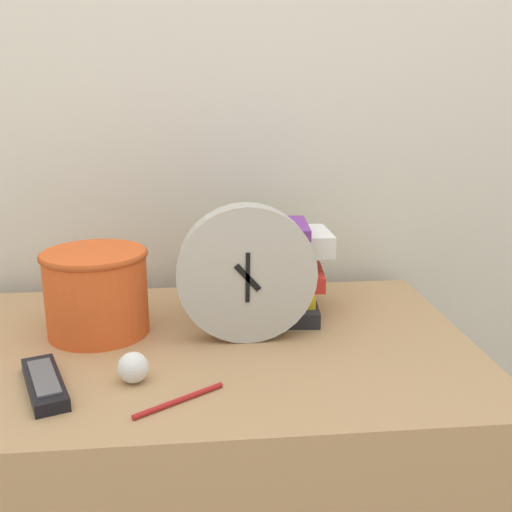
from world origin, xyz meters
TOP-DOWN VIEW (x-y plane):
  - wall_back at (0.00, 0.69)m, footprint 6.00×0.04m
  - desk_clock at (0.10, 0.32)m, footprint 0.25×0.05m
  - book_stack at (0.15, 0.46)m, footprint 0.26×0.22m
  - basket at (-0.17, 0.38)m, footprint 0.19×0.19m
  - tv_remote at (-0.22, 0.16)m, footprint 0.10×0.17m
  - crumpled_paper_ball at (-0.09, 0.17)m, footprint 0.05×0.05m
  - pen at (-0.01, 0.10)m, footprint 0.13×0.09m

SIDE VIEW (x-z plane):
  - pen at x=-0.01m, z-range 0.73..0.74m
  - tv_remote at x=-0.22m, z-range 0.73..0.75m
  - crumpled_paper_ball at x=-0.09m, z-range 0.73..0.78m
  - basket at x=-0.17m, z-range 0.74..0.89m
  - book_stack at x=0.15m, z-range 0.73..0.91m
  - desk_clock at x=0.10m, z-range 0.73..0.98m
  - wall_back at x=0.00m, z-range 0.00..2.40m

